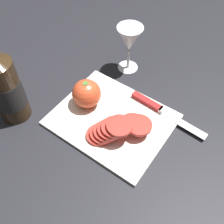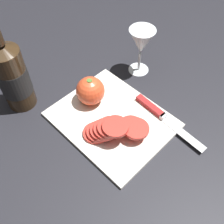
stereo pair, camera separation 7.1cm
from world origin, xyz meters
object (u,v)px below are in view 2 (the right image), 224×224
Objects in this scene: knife at (157,112)px; tomato_slice_stack_far at (134,127)px; wine_bottle at (13,76)px; wine_glass at (141,43)px; whole_tomato at (90,91)px; tomato_slice_stack_near at (104,129)px.

tomato_slice_stack_far is at bearing -90.08° from knife.
wine_bottle is 2.02× the size of wine_glass.
whole_tomato is at bearing 1.95° from tomato_slice_stack_far.
wine_glass is (-0.15, -0.35, 0.00)m from wine_bottle.
knife is (-0.17, -0.10, -0.04)m from whole_tomato.
wine_glass is at bearing -67.16° from tomato_slice_stack_near.
wine_bottle is 0.35m from tomato_slice_stack_far.
wine_bottle reaches higher than tomato_slice_stack_far.
knife is 0.17m from tomato_slice_stack_near.
wine_glass is 0.22m from knife.
wine_glass is 0.27m from tomato_slice_stack_far.
tomato_slice_stack_near reaches higher than knife.
wine_bottle is 3.29× the size of tomato_slice_stack_far.
knife is 0.10m from tomato_slice_stack_far.
whole_tomato is (-0.15, -0.14, -0.06)m from wine_bottle.
wine_glass is 0.30m from tomato_slice_stack_near.
wine_bottle is 2.86× the size of tomato_slice_stack_near.
wine_bottle reaches higher than knife.
tomato_slice_stack_far is (0.01, 0.09, 0.01)m from knife.
tomato_slice_stack_near is at bearing -162.20° from wine_bottle.
wine_glass reaches higher than tomato_slice_stack_near.
tomato_slice_stack_near is (-0.27, -0.09, -0.07)m from wine_bottle.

